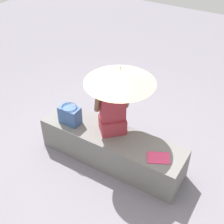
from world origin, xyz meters
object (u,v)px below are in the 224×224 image
at_px(person_seated, 113,108).
at_px(parasol, 120,75).
at_px(magazine, 158,158).
at_px(handbag_black, 70,115).

xyz_separation_m(person_seated, parasol, (-0.07, -0.06, 0.48)).
height_order(parasol, magazine, parasol).
distance_m(handbag_black, magazine, 1.37).
height_order(person_seated, handbag_black, person_seated).
relative_size(parasol, handbag_black, 3.39).
bearing_deg(handbag_black, magazine, -179.50).
xyz_separation_m(handbag_black, magazine, (-1.37, -0.01, -0.13)).
distance_m(person_seated, handbag_black, 0.67).
bearing_deg(parasol, magazine, 163.11).
bearing_deg(magazine, person_seated, -39.07).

